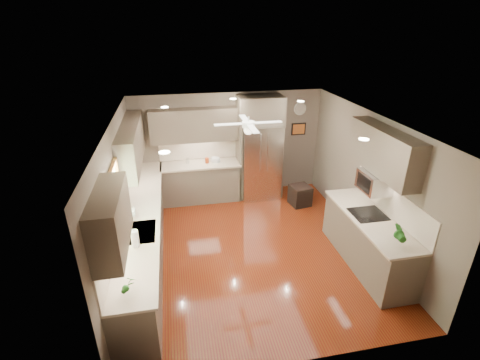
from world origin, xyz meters
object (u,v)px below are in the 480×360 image
object	(u,v)px
refrigerator	(260,150)
potted_plant_right	(400,233)
potted_plant_left	(130,284)
canister_b	(188,161)
canister_d	(207,161)
microwave	(375,182)
paper_towel	(135,239)
stool	(300,195)
soap_bottle	(132,211)
bowl	(216,161)

from	to	relation	value
refrigerator	potted_plant_right	bearing A→B (deg)	-72.09
potted_plant_left	potted_plant_right	distance (m)	3.86
potted_plant_right	potted_plant_left	bearing A→B (deg)	-175.35
canister_b	refrigerator	size ratio (longest dim) A/B	0.05
canister_d	refrigerator	xyz separation A→B (m)	(1.26, -0.04, 0.19)
potted_plant_left	microwave	bearing A→B (deg)	18.56
canister_d	paper_towel	bearing A→B (deg)	-114.11
potted_plant_right	stool	xyz separation A→B (m)	(-0.37, 3.06, -0.88)
canister_b	soap_bottle	world-z (taller)	soap_bottle
canister_b	bowl	bearing A→B (deg)	-4.93
canister_d	refrigerator	distance (m)	1.28
potted_plant_right	bowl	world-z (taller)	potted_plant_right
canister_d	refrigerator	bearing A→B (deg)	-2.02
canister_d	soap_bottle	size ratio (longest dim) A/B	0.62
stool	paper_towel	world-z (taller)	paper_towel
bowl	microwave	size ratio (longest dim) A/B	0.43
canister_d	paper_towel	xyz separation A→B (m)	(-1.39, -3.10, 0.08)
potted_plant_left	paper_towel	world-z (taller)	paper_towel
bowl	stool	distance (m)	2.14
soap_bottle	potted_plant_left	world-z (taller)	potted_plant_left
canister_b	bowl	xyz separation A→B (m)	(0.65, -0.06, -0.04)
potted_plant_left	microwave	size ratio (longest dim) A/B	0.52
canister_d	microwave	distance (m)	3.81
canister_b	bowl	distance (m)	0.65
canister_d	microwave	world-z (taller)	microwave
soap_bottle	stool	bearing A→B (deg)	22.62
soap_bottle	potted_plant_left	size ratio (longest dim) A/B	0.75
canister_d	stool	distance (m)	2.34
canister_d	bowl	size ratio (longest dim) A/B	0.56
canister_b	soap_bottle	bearing A→B (deg)	-115.11
potted_plant_right	refrigerator	distance (m)	3.92
potted_plant_left	refrigerator	distance (m)	4.83
bowl	refrigerator	world-z (taller)	refrigerator
potted_plant_right	microwave	bearing A→B (deg)	83.21
canister_b	refrigerator	bearing A→B (deg)	-2.94
paper_towel	bowl	bearing A→B (deg)	62.76
refrigerator	stool	size ratio (longest dim) A/B	4.90
canister_d	potted_plant_left	size ratio (longest dim) A/B	0.47
canister_d	potted_plant_right	bearing A→B (deg)	-56.81
potted_plant_left	stool	xyz separation A→B (m)	(3.47, 3.38, -0.84)
stool	microwave	bearing A→B (deg)	-76.36
canister_b	microwave	size ratio (longest dim) A/B	0.23
bowl	canister_b	bearing A→B (deg)	175.07
refrigerator	microwave	world-z (taller)	refrigerator
soap_bottle	refrigerator	distance (m)	3.51
refrigerator	stool	xyz separation A→B (m)	(0.83, -0.66, -0.95)
potted_plant_left	paper_towel	bearing A→B (deg)	90.51
canister_d	canister_b	bearing A→B (deg)	174.46
canister_d	bowl	world-z (taller)	canister_d
canister_d	paper_towel	world-z (taller)	paper_towel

